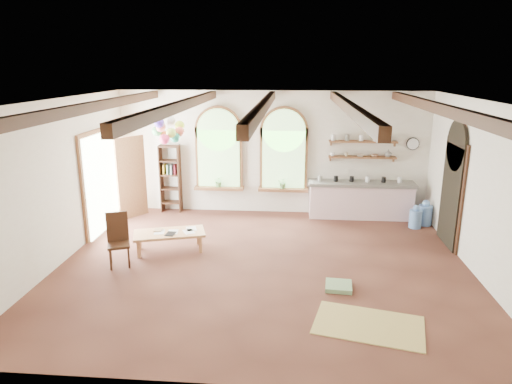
# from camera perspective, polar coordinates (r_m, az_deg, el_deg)

# --- Properties ---
(floor) EXTENTS (8.00, 8.00, 0.00)m
(floor) POSITION_cam_1_polar(r_m,az_deg,el_deg) (9.09, 0.86, -9.21)
(floor) COLOR brown
(floor) RESTS_ON ground
(ceiling_beams) EXTENTS (6.20, 6.80, 0.18)m
(ceiling_beams) POSITION_cam_1_polar(r_m,az_deg,el_deg) (8.28, 0.95, 10.67)
(ceiling_beams) COLOR #361B11
(ceiling_beams) RESTS_ON ceiling
(window_left) EXTENTS (1.30, 0.28, 2.20)m
(window_left) POSITION_cam_1_polar(r_m,az_deg,el_deg) (12.02, -4.67, 5.07)
(window_left) COLOR brown
(window_left) RESTS_ON floor
(window_right) EXTENTS (1.30, 0.28, 2.20)m
(window_right) POSITION_cam_1_polar(r_m,az_deg,el_deg) (11.86, 3.48, 4.95)
(window_right) COLOR brown
(window_right) RESTS_ON floor
(left_doorway) EXTENTS (0.10, 1.90, 2.50)m
(left_doorway) POSITION_cam_1_polar(r_m,az_deg,el_deg) (11.31, -18.84, 1.12)
(left_doorway) COLOR brown
(left_doorway) RESTS_ON floor
(right_doorway) EXTENTS (0.10, 1.30, 2.40)m
(right_doorway) POSITION_cam_1_polar(r_m,az_deg,el_deg) (10.66, 23.18, -0.44)
(right_doorway) COLOR black
(right_doorway) RESTS_ON floor
(kitchen_counter) EXTENTS (2.68, 0.62, 0.94)m
(kitchen_counter) POSITION_cam_1_polar(r_m,az_deg,el_deg) (12.04, 12.93, -0.93)
(kitchen_counter) COLOR silver
(kitchen_counter) RESTS_ON floor
(wall_shelf_lower) EXTENTS (1.70, 0.24, 0.04)m
(wall_shelf_lower) POSITION_cam_1_polar(r_m,az_deg,el_deg) (11.96, 13.12, 4.26)
(wall_shelf_lower) COLOR brown
(wall_shelf_lower) RESTS_ON wall_back
(wall_shelf_upper) EXTENTS (1.70, 0.24, 0.04)m
(wall_shelf_upper) POSITION_cam_1_polar(r_m,az_deg,el_deg) (11.89, 13.24, 6.15)
(wall_shelf_upper) COLOR brown
(wall_shelf_upper) RESTS_ON wall_back
(wall_clock) EXTENTS (0.32, 0.04, 0.32)m
(wall_clock) POSITION_cam_1_polar(r_m,az_deg,el_deg) (12.21, 19.01, 5.72)
(wall_clock) COLOR black
(wall_clock) RESTS_ON wall_back
(bookshelf) EXTENTS (0.53, 0.32, 1.80)m
(bookshelf) POSITION_cam_1_polar(r_m,az_deg,el_deg) (12.35, -10.64, 1.66)
(bookshelf) COLOR #361B11
(bookshelf) RESTS_ON floor
(coffee_table) EXTENTS (1.60, 1.07, 0.42)m
(coffee_table) POSITION_cam_1_polar(r_m,az_deg,el_deg) (9.82, -10.78, -5.22)
(coffee_table) COLOR tan
(coffee_table) RESTS_ON floor
(side_chair) EXTENTS (0.54, 0.54, 1.05)m
(side_chair) POSITION_cam_1_polar(r_m,az_deg,el_deg) (9.39, -16.73, -7.05)
(side_chair) COLOR #361B11
(side_chair) RESTS_ON floor
(floor_mat) EXTENTS (1.80, 1.34, 0.02)m
(floor_mat) POSITION_cam_1_polar(r_m,az_deg,el_deg) (7.39, 13.90, -15.83)
(floor_mat) COLOR tan
(floor_mat) RESTS_ON floor
(floor_cushion) EXTENTS (0.50, 0.50, 0.08)m
(floor_cushion) POSITION_cam_1_polar(r_m,az_deg,el_deg) (8.35, 10.28, -11.50)
(floor_cushion) COLOR gray
(floor_cushion) RESTS_ON floor
(water_jug_a) EXTENTS (0.30, 0.30, 0.57)m
(water_jug_a) POSITION_cam_1_polar(r_m,az_deg,el_deg) (11.69, 19.31, -3.08)
(water_jug_a) COLOR #5F8CCD
(water_jug_a) RESTS_ON floor
(water_jug_b) EXTENTS (0.33, 0.33, 0.64)m
(water_jug_b) POSITION_cam_1_polar(r_m,az_deg,el_deg) (11.98, 20.39, -2.60)
(water_jug_b) COLOR #5F8CCD
(water_jug_b) RESTS_ON floor
(balloon_cluster) EXTENTS (0.80, 0.83, 1.15)m
(balloon_cluster) POSITION_cam_1_polar(r_m,az_deg,el_deg) (11.05, -10.91, 7.57)
(balloon_cluster) COLOR silver
(balloon_cluster) RESTS_ON floor
(table_book) EXTENTS (0.18, 0.25, 0.02)m
(table_book) POSITION_cam_1_polar(r_m,az_deg,el_deg) (9.97, -12.59, -4.64)
(table_book) COLOR olive
(table_book) RESTS_ON coffee_table
(tablet) EXTENTS (0.20, 0.28, 0.01)m
(tablet) POSITION_cam_1_polar(r_m,az_deg,el_deg) (9.69, -10.64, -5.16)
(tablet) COLOR black
(tablet) RESTS_ON coffee_table
(potted_plant_left) EXTENTS (0.27, 0.23, 0.30)m
(potted_plant_left) POSITION_cam_1_polar(r_m,az_deg,el_deg) (12.09, -4.67, 1.33)
(potted_plant_left) COLOR #598C4C
(potted_plant_left) RESTS_ON window_left
(potted_plant_right) EXTENTS (0.27, 0.23, 0.30)m
(potted_plant_right) POSITION_cam_1_polar(r_m,az_deg,el_deg) (11.93, 3.41, 1.16)
(potted_plant_right) COLOR #598C4C
(potted_plant_right) RESTS_ON window_right
(shelf_cup_a) EXTENTS (0.12, 0.10, 0.10)m
(shelf_cup_a) POSITION_cam_1_polar(r_m,az_deg,el_deg) (11.86, 9.55, 4.70)
(shelf_cup_a) COLOR white
(shelf_cup_a) RESTS_ON wall_shelf_lower
(shelf_cup_b) EXTENTS (0.10, 0.10, 0.09)m
(shelf_cup_b) POSITION_cam_1_polar(r_m,az_deg,el_deg) (11.90, 11.23, 4.64)
(shelf_cup_b) COLOR beige
(shelf_cup_b) RESTS_ON wall_shelf_lower
(shelf_bowl_a) EXTENTS (0.22, 0.22, 0.05)m
(shelf_bowl_a) POSITION_cam_1_polar(r_m,az_deg,el_deg) (11.94, 12.90, 4.49)
(shelf_bowl_a) COLOR beige
(shelf_bowl_a) RESTS_ON wall_shelf_lower
(shelf_bowl_b) EXTENTS (0.20, 0.20, 0.06)m
(shelf_bowl_b) POSITION_cam_1_polar(r_m,az_deg,el_deg) (12.00, 14.56, 4.45)
(shelf_bowl_b) COLOR #8C664C
(shelf_bowl_b) RESTS_ON wall_shelf_lower
(shelf_vase) EXTENTS (0.18, 0.18, 0.19)m
(shelf_vase) POSITION_cam_1_polar(r_m,az_deg,el_deg) (12.05, 16.22, 4.69)
(shelf_vase) COLOR slate
(shelf_vase) RESTS_ON wall_shelf_lower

